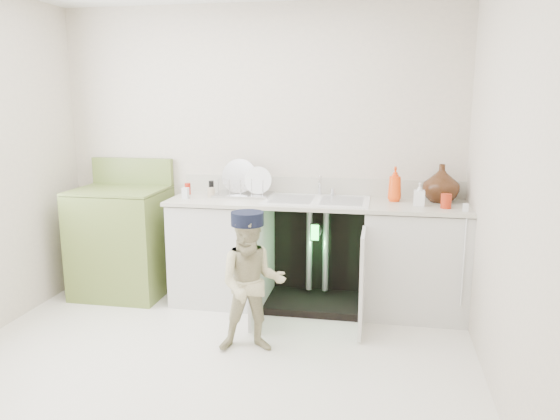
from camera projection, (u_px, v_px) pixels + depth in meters
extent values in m
plane|color=silver|center=(209.00, 366.00, 3.57)|extent=(3.50, 3.50, 0.00)
cube|color=beige|center=(259.00, 153.00, 4.76)|extent=(3.50, 2.50, 0.02)
cube|color=beige|center=(64.00, 239.00, 1.87)|extent=(3.50, 2.50, 0.02)
cube|color=beige|center=(508.00, 186.00, 3.00)|extent=(2.50, 3.00, 0.02)
cube|color=silver|center=(223.00, 251.00, 4.68)|extent=(0.80, 0.60, 0.86)
cube|color=silver|center=(415.00, 261.00, 4.39)|extent=(0.80, 0.60, 0.86)
cube|color=black|center=(320.00, 248.00, 4.79)|extent=(0.80, 0.06, 0.86)
cube|color=black|center=(315.00, 302.00, 4.62)|extent=(0.80, 0.60, 0.06)
cylinder|color=gray|center=(309.00, 250.00, 4.64)|extent=(0.05, 0.05, 0.70)
cylinder|color=gray|center=(326.00, 251.00, 4.61)|extent=(0.05, 0.05, 0.70)
cylinder|color=gray|center=(317.00, 233.00, 4.54)|extent=(0.07, 0.18, 0.07)
cube|color=silver|center=(255.00, 276.00, 4.13)|extent=(0.03, 0.40, 0.76)
cube|color=silver|center=(362.00, 282.00, 3.99)|extent=(0.02, 0.40, 0.76)
cube|color=beige|center=(317.00, 203.00, 4.44)|extent=(2.44, 0.64, 0.03)
cube|color=beige|center=(321.00, 186.00, 4.70)|extent=(2.44, 0.02, 0.15)
cube|color=white|center=(317.00, 201.00, 4.44)|extent=(0.85, 0.55, 0.02)
cube|color=gray|center=(292.00, 199.00, 4.48)|extent=(0.34, 0.40, 0.01)
cube|color=gray|center=(342.00, 201.00, 4.40)|extent=(0.34, 0.40, 0.01)
cylinder|color=silver|center=(320.00, 186.00, 4.63)|extent=(0.03, 0.03, 0.17)
cylinder|color=silver|center=(319.00, 178.00, 4.56)|extent=(0.02, 0.14, 0.02)
cylinder|color=silver|center=(333.00, 192.00, 4.62)|extent=(0.04, 0.04, 0.06)
cylinder|color=white|center=(464.00, 261.00, 4.01)|extent=(0.01, 0.01, 0.70)
cube|color=white|center=(466.00, 208.00, 4.02)|extent=(0.04, 0.02, 0.06)
cube|color=silver|center=(244.00, 194.00, 4.67)|extent=(0.48, 0.32, 0.02)
cylinder|color=silver|center=(239.00, 184.00, 4.68)|extent=(0.30, 0.11, 0.29)
cylinder|color=white|center=(258.00, 186.00, 4.63)|extent=(0.23, 0.06, 0.23)
cylinder|color=silver|center=(218.00, 186.00, 4.59)|extent=(0.01, 0.01, 0.14)
cylinder|color=silver|center=(229.00, 187.00, 4.57)|extent=(0.01, 0.01, 0.14)
cylinder|color=silver|center=(240.00, 187.00, 4.56)|extent=(0.01, 0.01, 0.14)
cylinder|color=silver|center=(252.00, 187.00, 4.54)|extent=(0.01, 0.01, 0.14)
cylinder|color=silver|center=(263.00, 188.00, 4.52)|extent=(0.01, 0.01, 0.14)
imported|color=#492E14|center=(441.00, 183.00, 4.36)|extent=(0.29, 0.29, 0.30)
imported|color=#FF480D|center=(395.00, 184.00, 4.39)|extent=(0.11, 0.11, 0.28)
imported|color=white|center=(419.00, 194.00, 4.22)|extent=(0.08, 0.08, 0.18)
cylinder|color=#B4290F|center=(446.00, 201.00, 4.13)|extent=(0.08, 0.08, 0.11)
cylinder|color=#B41E0F|center=(188.00, 189.00, 4.71)|extent=(0.05, 0.05, 0.10)
cylinder|color=tan|center=(211.00, 192.00, 4.59)|extent=(0.06, 0.06, 0.08)
cylinder|color=black|center=(211.00, 188.00, 4.71)|extent=(0.04, 0.04, 0.12)
cube|color=silver|center=(186.00, 193.00, 4.53)|extent=(0.05, 0.05, 0.09)
cube|color=olive|center=(122.00, 243.00, 4.82)|extent=(0.76, 0.65, 0.92)
cube|color=olive|center=(119.00, 190.00, 4.72)|extent=(0.76, 0.65, 0.02)
cube|color=olive|center=(132.00, 171.00, 4.97)|extent=(0.76, 0.06, 0.24)
cylinder|color=black|center=(89.00, 193.00, 4.60)|extent=(0.17, 0.17, 0.02)
cylinder|color=silver|center=(89.00, 192.00, 4.60)|extent=(0.20, 0.20, 0.01)
cylinder|color=black|center=(107.00, 187.00, 4.91)|extent=(0.17, 0.17, 0.02)
cylinder|color=silver|center=(107.00, 186.00, 4.91)|extent=(0.20, 0.20, 0.01)
cylinder|color=black|center=(131.00, 195.00, 4.53)|extent=(0.17, 0.17, 0.02)
cylinder|color=silver|center=(131.00, 193.00, 4.53)|extent=(0.20, 0.20, 0.01)
cylinder|color=black|center=(147.00, 188.00, 4.84)|extent=(0.17, 0.17, 0.02)
cylinder|color=silver|center=(147.00, 187.00, 4.84)|extent=(0.20, 0.20, 0.01)
imported|color=beige|center=(252.00, 284.00, 3.71)|extent=(0.54, 0.46, 0.96)
cylinder|color=black|center=(251.00, 219.00, 3.62)|extent=(0.26, 0.26, 0.09)
cube|color=black|center=(251.00, 221.00, 3.72)|extent=(0.19, 0.13, 0.01)
cube|color=black|center=(315.00, 232.00, 4.14)|extent=(0.07, 0.01, 0.14)
cube|color=#26F23F|center=(315.00, 233.00, 4.14)|extent=(0.06, 0.00, 0.12)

